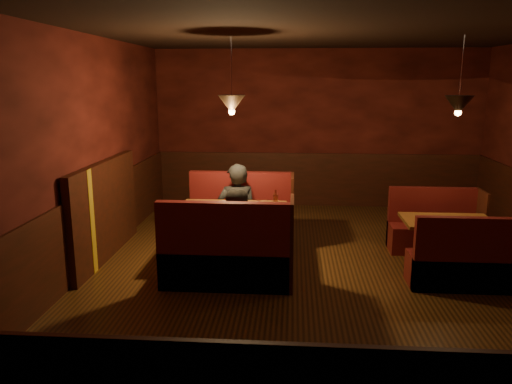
# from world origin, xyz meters

# --- Properties ---
(room) EXTENTS (6.02, 7.02, 2.92)m
(room) POSITION_xyz_m (-0.28, 0.04, 1.05)
(room) COLOR #311E0D
(room) RESTS_ON ground
(main_table) EXTENTS (1.38, 0.84, 0.97)m
(main_table) POSITION_xyz_m (-1.19, 0.32, 0.57)
(main_table) COLOR brown
(main_table) RESTS_ON ground
(main_bench_far) EXTENTS (1.52, 0.54, 1.04)m
(main_bench_far) POSITION_xyz_m (-1.17, 1.11, 0.33)
(main_bench_far) COLOR #541516
(main_bench_far) RESTS_ON ground
(main_bench_near) EXTENTS (1.52, 0.54, 1.04)m
(main_bench_near) POSITION_xyz_m (-1.17, -0.47, 0.33)
(main_bench_near) COLOR #541516
(main_bench_near) RESTS_ON ground
(second_table) EXTENTS (1.11, 0.71, 0.63)m
(second_table) POSITION_xyz_m (1.52, 0.34, 0.46)
(second_table) COLOR brown
(second_table) RESTS_ON ground
(second_bench_far) EXTENTS (1.23, 0.46, 0.88)m
(second_bench_far) POSITION_xyz_m (1.54, 1.01, 0.28)
(second_bench_far) COLOR #541516
(second_bench_far) RESTS_ON ground
(second_bench_near) EXTENTS (1.23, 0.46, 0.88)m
(second_bench_near) POSITION_xyz_m (1.54, -0.32, 0.28)
(second_bench_near) COLOR #541516
(second_bench_near) RESTS_ON ground
(diner_a) EXTENTS (0.62, 0.45, 1.56)m
(diner_a) POSITION_xyz_m (-1.22, 0.93, 0.78)
(diner_a) COLOR black
(diner_a) RESTS_ON ground
(diner_b) EXTENTS (0.83, 0.73, 1.45)m
(diner_b) POSITION_xyz_m (-1.05, -0.23, 0.72)
(diner_b) COLOR black
(diner_b) RESTS_ON ground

